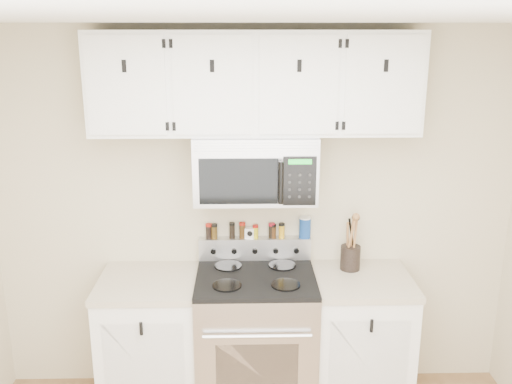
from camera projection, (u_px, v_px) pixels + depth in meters
back_wall at (255, 215)px, 3.86m from camera, size 3.50×0.01×2.50m
ceiling at (266, 19)px, 1.84m from camera, size 3.50×3.50×0.01m
range at (256, 340)px, 3.76m from camera, size 0.76×0.65×1.10m
base_cabinet_left at (152, 343)px, 3.77m from camera, size 0.64×0.62×0.92m
base_cabinet_right at (359, 340)px, 3.81m from camera, size 0.64×0.62×0.92m
microwave at (255, 167)px, 3.57m from camera, size 0.76×0.44×0.42m
upper_cabinets at (255, 83)px, 3.45m from camera, size 2.00×0.35×0.62m
utensil_crock at (350, 256)px, 3.78m from camera, size 0.13×0.13×0.38m
kitchen_timer at (250, 233)px, 3.85m from camera, size 0.07×0.06×0.07m
salt_canister at (305, 227)px, 3.85m from camera, size 0.08×0.08×0.15m
spice_jar_0 at (209, 231)px, 3.84m from camera, size 0.04×0.04×0.10m
spice_jar_1 at (214, 231)px, 3.85m from camera, size 0.04×0.04×0.10m
spice_jar_2 at (232, 230)px, 3.85m from camera, size 0.04×0.04×0.11m
spice_jar_3 at (242, 230)px, 3.85m from camera, size 0.04×0.04×0.11m
spice_jar_4 at (255, 231)px, 3.85m from camera, size 0.04×0.04×0.09m
spice_jar_5 at (272, 230)px, 3.85m from camera, size 0.04×0.04×0.10m
spice_jar_6 at (273, 231)px, 3.85m from camera, size 0.05×0.05×0.10m
spice_jar_7 at (282, 230)px, 3.86m from camera, size 0.04×0.04×0.10m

